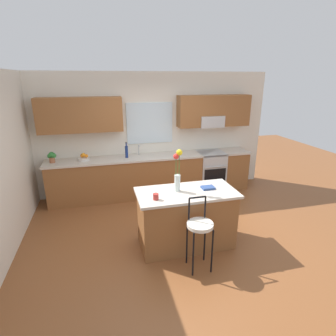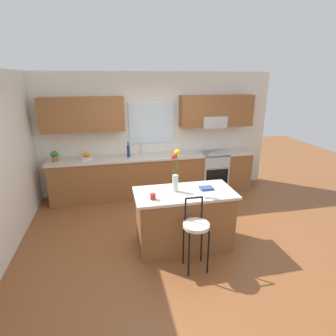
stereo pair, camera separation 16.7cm
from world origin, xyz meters
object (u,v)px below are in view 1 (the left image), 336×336
oven_range (210,171)px  flower_vase (178,172)px  kitchen_island (186,218)px  fruit_bowl_oranges (84,158)px  cookbook (208,188)px  bar_stool_near (200,228)px  bottle_olive_oil (127,151)px  potted_plant_small (52,157)px  mug_ceramic (156,197)px

oven_range → flower_vase: flower_vase is taller
kitchen_island → fruit_bowl_oranges: 2.67m
cookbook → bar_stool_near: bearing=-120.0°
oven_range → bottle_olive_oil: bearing=179.3°
oven_range → cookbook: 2.28m
cookbook → bottle_olive_oil: size_ratio=0.59×
kitchen_island → potted_plant_small: (-2.19, 2.09, 0.58)m
bar_stool_near → flower_vase: 0.89m
kitchen_island → bar_stool_near: bearing=-90.0°
flower_vase → bar_stool_near: bearing=-78.6°
kitchen_island → mug_ceramic: mug_ceramic is taller
mug_ceramic → bottle_olive_oil: bottle_olive_oil is taller
oven_range → fruit_bowl_oranges: (-2.85, 0.03, 0.51)m
fruit_bowl_oranges → potted_plant_small: bearing=-179.5°
cookbook → bottle_olive_oil: bearing=116.9°
flower_vase → fruit_bowl_oranges: flower_vase is taller
bar_stool_near → bottle_olive_oil: (-0.68, 2.68, 0.42)m
fruit_bowl_oranges → flower_vase: bearing=-54.6°
mug_ceramic → fruit_bowl_oranges: fruit_bowl_oranges is taller
flower_vase → mug_ceramic: flower_vase is taller
bar_stool_near → kitchen_island: bearing=90.0°
bar_stool_near → fruit_bowl_oranges: (-1.58, 2.68, 0.34)m
kitchen_island → oven_range: bearing=58.4°
flower_vase → bottle_olive_oil: flower_vase is taller
flower_vase → cookbook: (0.49, -0.03, -0.29)m
oven_range → kitchen_island: same height
fruit_bowl_oranges → potted_plant_small: potted_plant_small is taller
kitchen_island → potted_plant_small: 3.08m
oven_range → fruit_bowl_oranges: size_ratio=3.83×
kitchen_island → cookbook: 0.59m
kitchen_island → flower_vase: 0.78m
kitchen_island → flower_vase: (-0.13, 0.06, 0.76)m
oven_range → potted_plant_small: 3.51m
kitchen_island → bottle_olive_oil: bearing=108.2°
bottle_olive_oil → potted_plant_small: 1.51m
oven_range → bar_stool_near: size_ratio=0.88×
oven_range → flower_vase: 2.56m
mug_ceramic → fruit_bowl_oranges: size_ratio=0.37×
mug_ceramic → cookbook: 0.89m
kitchen_island → fruit_bowl_oranges: (-1.58, 2.09, 0.51)m
bar_stool_near → bottle_olive_oil: size_ratio=3.08×
cookbook → bottle_olive_oil: (-1.04, 2.06, 0.12)m
bar_stool_near → fruit_bowl_oranges: 3.13m
mug_ceramic → flower_vase: bearing=30.0°
bar_stool_near → mug_ceramic: 0.75m
potted_plant_small → kitchen_island: bearing=-43.6°
fruit_bowl_oranges → cookbook: bearing=-46.8°
oven_range → mug_ceramic: size_ratio=10.22×
bottle_olive_oil → fruit_bowl_oranges: bearing=179.7°
cookbook → potted_plant_small: size_ratio=0.88×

